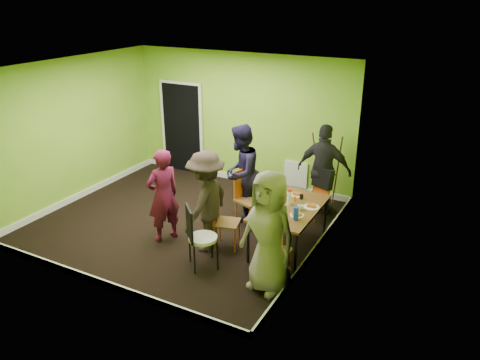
% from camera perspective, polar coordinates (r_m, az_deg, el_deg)
% --- Properties ---
extents(ground, '(5.00, 5.00, 0.00)m').
position_cam_1_polar(ground, '(8.68, -6.81, -5.05)').
color(ground, black).
rests_on(ground, ground).
extents(room_walls, '(5.04, 4.54, 2.82)m').
position_cam_1_polar(room_walls, '(8.33, -7.08, 1.16)').
color(room_walls, '#7BAF2D').
rests_on(room_walls, ground).
extents(dining_table, '(0.90, 1.50, 0.75)m').
position_cam_1_polar(dining_table, '(7.50, 6.06, -3.66)').
color(dining_table, black).
rests_on(dining_table, ground).
extents(chair_left_far, '(0.54, 0.54, 1.02)m').
position_cam_1_polar(chair_left_far, '(8.33, 0.83, -1.72)').
color(chair_left_far, '#DC5B14').
rests_on(chair_left_far, ground).
extents(chair_left_near, '(0.48, 0.48, 0.95)m').
position_cam_1_polar(chair_left_near, '(7.60, -2.18, -4.56)').
color(chair_left_near, '#DC5B14').
rests_on(chair_left_near, ground).
extents(chair_back_end, '(0.53, 0.57, 0.96)m').
position_cam_1_polar(chair_back_end, '(8.66, 9.85, -0.37)').
color(chair_back_end, '#DC5B14').
rests_on(chair_back_end, ground).
extents(chair_front_end, '(0.41, 0.41, 0.95)m').
position_cam_1_polar(chair_front_end, '(6.75, 4.08, -8.29)').
color(chair_front_end, '#DC5B14').
rests_on(chair_front_end, ground).
extents(chair_bentwood, '(0.55, 0.55, 1.01)m').
position_cam_1_polar(chair_bentwood, '(7.07, -5.12, -6.59)').
color(chair_bentwood, black).
rests_on(chair_bentwood, ground).
extents(easel, '(0.60, 0.57, 1.51)m').
position_cam_1_polar(easel, '(9.05, 10.45, 1.04)').
color(easel, brown).
rests_on(easel, ground).
extents(plate_near_left, '(0.22, 0.22, 0.01)m').
position_cam_1_polar(plate_near_left, '(7.86, 5.51, -1.90)').
color(plate_near_left, white).
rests_on(plate_near_left, dining_table).
extents(plate_near_right, '(0.25, 0.25, 0.01)m').
position_cam_1_polar(plate_near_right, '(7.24, 3.76, -4.06)').
color(plate_near_right, white).
rests_on(plate_near_right, dining_table).
extents(plate_far_back, '(0.22, 0.22, 0.01)m').
position_cam_1_polar(plate_far_back, '(7.90, 6.97, -1.83)').
color(plate_far_back, white).
rests_on(plate_far_back, dining_table).
extents(plate_far_front, '(0.23, 0.23, 0.01)m').
position_cam_1_polar(plate_far_front, '(7.00, 3.98, -5.01)').
color(plate_far_front, white).
rests_on(plate_far_front, dining_table).
extents(plate_wall_back, '(0.25, 0.25, 0.01)m').
position_cam_1_polar(plate_wall_back, '(7.51, 8.71, -3.28)').
color(plate_wall_back, white).
rests_on(plate_wall_back, dining_table).
extents(plate_wall_front, '(0.22, 0.22, 0.01)m').
position_cam_1_polar(plate_wall_front, '(7.21, 6.95, -4.29)').
color(plate_wall_front, white).
rests_on(plate_wall_front, dining_table).
extents(thermos, '(0.07, 0.07, 0.23)m').
position_cam_1_polar(thermos, '(7.51, 6.03, -2.18)').
color(thermos, white).
rests_on(thermos, dining_table).
extents(blue_bottle, '(0.08, 0.08, 0.20)m').
position_cam_1_polar(blue_bottle, '(7.05, 6.83, -4.07)').
color(blue_bottle, blue).
rests_on(blue_bottle, dining_table).
extents(orange_bottle, '(0.03, 0.03, 0.08)m').
position_cam_1_polar(orange_bottle, '(7.69, 6.68, -2.25)').
color(orange_bottle, '#DC5B14').
rests_on(orange_bottle, dining_table).
extents(glass_mid, '(0.06, 0.06, 0.09)m').
position_cam_1_polar(glass_mid, '(7.77, 5.33, -1.90)').
color(glass_mid, black).
rests_on(glass_mid, dining_table).
extents(glass_back, '(0.06, 0.06, 0.09)m').
position_cam_1_polar(glass_back, '(7.77, 7.50, -2.00)').
color(glass_back, black).
rests_on(glass_back, dining_table).
extents(glass_front, '(0.07, 0.07, 0.10)m').
position_cam_1_polar(glass_front, '(7.00, 5.38, -4.68)').
color(glass_front, black).
rests_on(glass_front, dining_table).
extents(cup_a, '(0.13, 0.13, 0.10)m').
position_cam_1_polar(cup_a, '(7.39, 4.56, -3.10)').
color(cup_a, white).
rests_on(cup_a, dining_table).
extents(cup_b, '(0.09, 0.09, 0.08)m').
position_cam_1_polar(cup_b, '(7.38, 7.36, -3.35)').
color(cup_b, white).
rests_on(cup_b, dining_table).
extents(person_standing, '(0.59, 0.69, 1.60)m').
position_cam_1_polar(person_standing, '(7.82, -9.36, -1.89)').
color(person_standing, '#530E29').
rests_on(person_standing, ground).
extents(person_left_far, '(0.74, 0.91, 1.79)m').
position_cam_1_polar(person_left_far, '(8.40, 0.06, 0.84)').
color(person_left_far, '#181432').
rests_on(person_left_far, ground).
extents(person_left_near, '(0.63, 1.09, 1.67)m').
position_cam_1_polar(person_left_near, '(7.43, -4.14, -2.66)').
color(person_left_near, '#2C211D').
rests_on(person_left_near, ground).
extents(person_back_end, '(1.02, 0.45, 1.73)m').
position_cam_1_polar(person_back_end, '(8.77, 10.20, 1.21)').
color(person_back_end, black).
rests_on(person_back_end, ground).
extents(person_front_end, '(0.98, 0.76, 1.77)m').
position_cam_1_polar(person_front_end, '(6.41, 3.55, -6.40)').
color(person_front_end, gray).
rests_on(person_front_end, ground).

